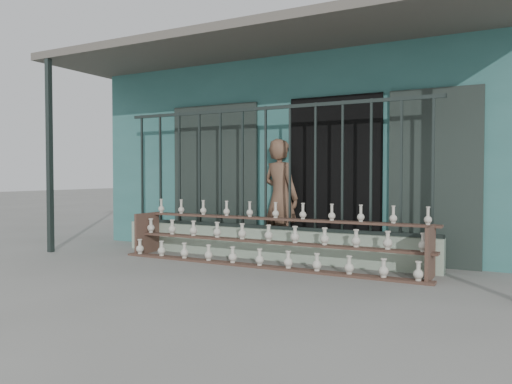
% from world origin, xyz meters
% --- Properties ---
extents(ground, '(60.00, 60.00, 0.00)m').
position_xyz_m(ground, '(0.00, 0.00, 0.00)').
color(ground, slate).
extents(workshop_building, '(7.40, 6.60, 3.21)m').
position_xyz_m(workshop_building, '(0.00, 4.23, 1.62)').
color(workshop_building, '#326A67').
rests_on(workshop_building, ground).
extents(parapet_wall, '(5.00, 0.20, 0.45)m').
position_xyz_m(parapet_wall, '(0.00, 1.30, 0.23)').
color(parapet_wall, '#9CB299').
rests_on(parapet_wall, ground).
extents(security_fence, '(5.00, 0.04, 1.80)m').
position_xyz_m(security_fence, '(-0.00, 1.30, 1.35)').
color(security_fence, '#283330').
rests_on(security_fence, parapet_wall).
extents(shelf_rack, '(4.50, 0.68, 0.85)m').
position_xyz_m(shelf_rack, '(0.24, 0.89, 0.36)').
color(shelf_rack, brown).
rests_on(shelf_rack, ground).
extents(elderly_woman, '(0.76, 0.62, 1.79)m').
position_xyz_m(elderly_woman, '(0.06, 1.69, 0.90)').
color(elderly_woman, brown).
rests_on(elderly_woman, ground).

